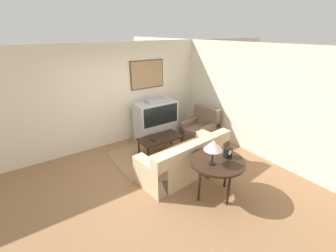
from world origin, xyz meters
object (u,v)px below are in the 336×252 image
Objects in this scene: couch at (185,160)px; table_lamp at (213,146)px; coffee_table at (160,139)px; mantel_clock at (228,153)px; tv at (156,120)px; armchair at (200,130)px; console_table at (217,163)px.

couch is 1.27m from table_lamp.
couch is at bearing -90.75° from coffee_table.
table_lamp is 0.49m from mantel_clock.
coffee_table is 6.05× the size of mantel_clock.
coffee_table is at bearing -114.59° from tv.
armchair reaches higher than coffee_table.
couch is 2.26× the size of armchair.
console_table is at bearing 84.14° from couch.
mantel_clock is at bearing 97.75° from couch.
couch is at bearing -101.71° from tv.
mantel_clock reaches higher than armchair.
console_table is 0.28m from mantel_clock.
couch is 1.99× the size of coffee_table.
mantel_clock is at bearing -84.02° from coffee_table.
armchair reaches higher than couch.
armchair is (1.05, -0.76, -0.28)m from tv.
console_table is at bearing -90.56° from coffee_table.
console_table is at bearing 171.66° from mantel_clock.
tv is at bearing -107.23° from couch.
armchair is 0.88× the size of coffee_table.
table_lamp reaches higher than armchair.
couch is at bearing -63.97° from armchair.
tv is 2.91m from table_lamp.
tv is 1.91m from couch.
mantel_clock is (0.21, -1.99, 0.47)m from coffee_table.
table_lamp is (-0.18, -0.94, 0.83)m from couch.
armchair is 5.34× the size of mantel_clock.
tv is 0.91m from coffee_table.
armchair is 2.09× the size of table_lamp.
couch is 1.80m from armchair.
tv is 1.18× the size of console_table.
couch is 0.99m from console_table.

